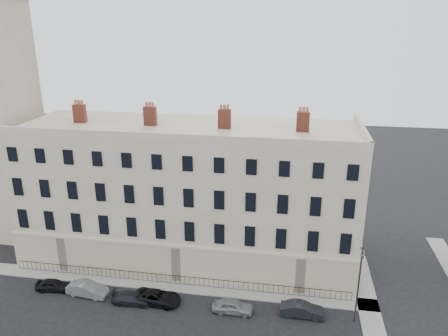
% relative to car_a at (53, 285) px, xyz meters
% --- Properties ---
extents(ground, '(160.00, 160.00, 0.00)m').
position_rel_car_a_xyz_m(ground, '(17.80, -2.45, -0.59)').
color(ground, black).
rests_on(ground, ground).
extents(terrace, '(36.22, 12.22, 17.00)m').
position_rel_car_a_xyz_m(terrace, '(11.84, 9.51, 6.90)').
color(terrace, '#B9AA8A').
rests_on(terrace, ground).
extents(pavement_terrace, '(48.00, 2.00, 0.12)m').
position_rel_car_a_xyz_m(pavement_terrace, '(7.80, 2.55, -0.53)').
color(pavement_terrace, gray).
rests_on(pavement_terrace, ground).
extents(pavement_east_return, '(2.00, 24.00, 0.12)m').
position_rel_car_a_xyz_m(pavement_east_return, '(30.80, 5.55, -0.53)').
color(pavement_east_return, gray).
rests_on(pavement_east_return, ground).
extents(railings, '(35.00, 0.04, 0.96)m').
position_rel_car_a_xyz_m(railings, '(11.80, 2.95, -0.04)').
color(railings, black).
rests_on(railings, ground).
extents(car_a, '(3.60, 1.73, 1.18)m').
position_rel_car_a_xyz_m(car_a, '(0.00, 0.00, 0.00)').
color(car_a, black).
rests_on(car_a, ground).
extents(car_b, '(4.27, 1.87, 1.36)m').
position_rel_car_a_xyz_m(car_b, '(3.80, -0.25, 0.09)').
color(car_b, slate).
rests_on(car_b, ground).
extents(car_c, '(3.98, 1.76, 1.14)m').
position_rel_car_a_xyz_m(car_c, '(8.52, -0.74, -0.02)').
color(car_c, black).
rests_on(car_c, ground).
extents(car_d, '(4.64, 2.32, 1.26)m').
position_rel_car_a_xyz_m(car_d, '(10.92, -0.30, 0.04)').
color(car_d, black).
rests_on(car_d, ground).
extents(car_e, '(3.81, 1.56, 1.29)m').
position_rel_car_a_xyz_m(car_e, '(18.24, -0.49, 0.05)').
color(car_e, gray).
rests_on(car_e, ground).
extents(car_f, '(4.04, 1.45, 1.32)m').
position_rel_car_a_xyz_m(car_f, '(24.60, 0.03, 0.07)').
color(car_f, black).
rests_on(car_f, ground).
extents(streetlamp, '(0.42, 1.64, 7.62)m').
position_rel_car_a_xyz_m(streetlamp, '(29.24, -0.08, 3.63)').
color(streetlamp, '#2E2F34').
rests_on(streetlamp, ground).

